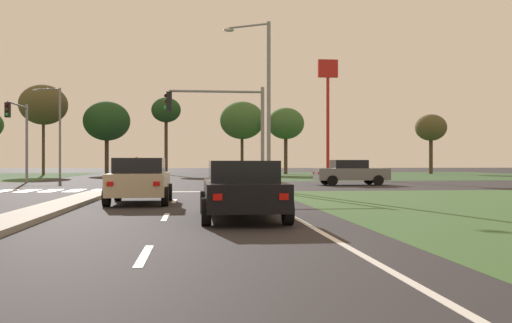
# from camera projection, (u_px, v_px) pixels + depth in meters

# --- Properties ---
(ground_plane) EXTENTS (200.00, 200.00, 0.00)m
(ground_plane) POSITION_uv_depth(u_px,v_px,m) (124.00, 186.00, 33.30)
(ground_plane) COLOR #282628
(grass_verge_far_right) EXTENTS (35.00, 35.00, 0.01)m
(grass_verge_far_right) POSITION_uv_depth(u_px,v_px,m) (391.00, 175.00, 60.42)
(grass_verge_far_right) COLOR #2D4C28
(grass_verge_far_right) RESTS_ON ground
(median_island_near) EXTENTS (1.20, 22.00, 0.14)m
(median_island_near) POSITION_uv_depth(u_px,v_px,m) (31.00, 215.00, 14.41)
(median_island_near) COLOR gray
(median_island_near) RESTS_ON ground
(median_island_far) EXTENTS (1.20, 36.00, 0.14)m
(median_island_far) POSITION_uv_depth(u_px,v_px,m) (155.00, 175.00, 58.15)
(median_island_far) COLOR gray
(median_island_far) RESTS_ON ground
(lane_dash_near) EXTENTS (0.14, 2.00, 0.01)m
(lane_dash_near) POSITION_uv_depth(u_px,v_px,m) (144.00, 255.00, 8.52)
(lane_dash_near) COLOR silver
(lane_dash_near) RESTS_ON ground
(lane_dash_second) EXTENTS (0.14, 2.00, 0.01)m
(lane_dash_second) POSITION_uv_depth(u_px,v_px,m) (166.00, 217.00, 14.48)
(lane_dash_second) COLOR silver
(lane_dash_second) RESTS_ON ground
(lane_dash_third) EXTENTS (0.14, 2.00, 0.01)m
(lane_dash_third) POSITION_uv_depth(u_px,v_px,m) (174.00, 201.00, 20.45)
(lane_dash_third) COLOR silver
(lane_dash_third) RESTS_ON ground
(edge_line_right) EXTENTS (0.14, 24.00, 0.01)m
(edge_line_right) POSITION_uv_depth(u_px,v_px,m) (284.00, 211.00, 16.15)
(edge_line_right) COLOR silver
(edge_line_right) RESTS_ON ground
(stop_bar_near) EXTENTS (6.40, 0.50, 0.01)m
(stop_bar_near) POSITION_uv_depth(u_px,v_px,m) (186.00, 192.00, 26.75)
(stop_bar_near) COLOR silver
(stop_bar_near) RESTS_ON ground
(crosswalk_bar_second) EXTENTS (0.70, 2.80, 0.01)m
(crosswalk_bar_second) POSITION_uv_depth(u_px,v_px,m) (4.00, 191.00, 27.56)
(crosswalk_bar_second) COLOR silver
(crosswalk_bar_second) RESTS_ON ground
(crosswalk_bar_third) EXTENTS (0.70, 2.80, 0.01)m
(crosswalk_bar_third) POSITION_uv_depth(u_px,v_px,m) (28.00, 191.00, 27.69)
(crosswalk_bar_third) COLOR silver
(crosswalk_bar_third) RESTS_ON ground
(crosswalk_bar_fourth) EXTENTS (0.70, 2.80, 0.01)m
(crosswalk_bar_fourth) POSITION_uv_depth(u_px,v_px,m) (51.00, 191.00, 27.81)
(crosswalk_bar_fourth) COLOR silver
(crosswalk_bar_fourth) RESTS_ON ground
(crosswalk_bar_fifth) EXTENTS (0.70, 2.80, 0.01)m
(crosswalk_bar_fifth) POSITION_uv_depth(u_px,v_px,m) (75.00, 191.00, 27.94)
(crosswalk_bar_fifth) COLOR silver
(crosswalk_bar_fifth) RESTS_ON ground
(crosswalk_bar_sixth) EXTENTS (0.70, 2.80, 0.01)m
(crosswalk_bar_sixth) POSITION_uv_depth(u_px,v_px,m) (98.00, 190.00, 28.06)
(crosswalk_bar_sixth) COLOR silver
(crosswalk_bar_sixth) RESTS_ON ground
(car_black_near) EXTENTS (2.09, 4.63, 1.48)m
(car_black_near) POSITION_uv_depth(u_px,v_px,m) (242.00, 189.00, 14.05)
(car_black_near) COLOR black
(car_black_near) RESTS_ON ground
(car_blue_second) EXTENTS (2.09, 4.41, 1.50)m
(car_blue_second) POSITION_uv_depth(u_px,v_px,m) (135.00, 168.00, 59.29)
(car_blue_second) COLOR navy
(car_blue_second) RESTS_ON ground
(car_grey_third) EXTENTS (4.54, 2.09, 1.58)m
(car_grey_third) POSITION_uv_depth(u_px,v_px,m) (351.00, 172.00, 34.69)
(car_grey_third) COLOR slate
(car_grey_third) RESTS_ON ground
(car_beige_fourth) EXTENTS (2.09, 4.19, 1.59)m
(car_beige_fourth) POSITION_uv_depth(u_px,v_px,m) (140.00, 180.00, 19.27)
(car_beige_fourth) COLOR #BCAD8E
(car_beige_fourth) RESTS_ON ground
(traffic_signal_far_left) EXTENTS (0.32, 4.34, 5.53)m
(traffic_signal_far_left) POSITION_uv_depth(u_px,v_px,m) (20.00, 127.00, 37.49)
(traffic_signal_far_left) COLOR gray
(traffic_signal_far_left) RESTS_ON ground
(traffic_signal_near_right) EXTENTS (4.96, 0.32, 5.19)m
(traffic_signal_near_right) POSITION_uv_depth(u_px,v_px,m) (225.00, 118.00, 27.36)
(traffic_signal_near_right) COLOR gray
(traffic_signal_near_right) RESTS_ON ground
(street_lamp_second) EXTENTS (2.36, 1.40, 8.68)m
(street_lamp_second) POSITION_uv_depth(u_px,v_px,m) (264.00, 95.00, 28.55)
(street_lamp_second) COLOR gray
(street_lamp_second) RESTS_ON ground
(street_lamp_third) EXTENTS (2.60, 0.40, 8.19)m
(street_lamp_third) POSITION_uv_depth(u_px,v_px,m) (57.00, 127.00, 50.29)
(street_lamp_third) COLOR gray
(street_lamp_third) RESTS_ON ground
(pedestrian_at_median) EXTENTS (0.34, 0.34, 1.73)m
(pedestrian_at_median) POSITION_uv_depth(u_px,v_px,m) (137.00, 166.00, 41.42)
(pedestrian_at_median) COLOR #232833
(pedestrian_at_median) RESTS_ON median_island_far
(fastfood_pole_sign) EXTENTS (1.80, 0.40, 10.66)m
(fastfood_pole_sign) POSITION_uv_depth(u_px,v_px,m) (328.00, 91.00, 49.70)
(fastfood_pole_sign) COLOR red
(fastfood_pole_sign) RESTS_ON ground
(treeline_second) EXTENTS (5.20, 5.20, 9.99)m
(treeline_second) POSITION_uv_depth(u_px,v_px,m) (43.00, 105.00, 60.88)
(treeline_second) COLOR #423323
(treeline_second) RESTS_ON ground
(treeline_third) EXTENTS (5.39, 5.39, 8.51)m
(treeline_third) POSITION_uv_depth(u_px,v_px,m) (107.00, 121.00, 64.34)
(treeline_third) COLOR #423323
(treeline_third) RESTS_ON ground
(treeline_fourth) EXTENTS (3.35, 3.35, 8.82)m
(treeline_fourth) POSITION_uv_depth(u_px,v_px,m) (166.00, 111.00, 63.03)
(treeline_fourth) COLOR #423323
(treeline_fourth) RESTS_ON ground
(treeline_fifth) EXTENTS (5.37, 5.37, 8.79)m
(treeline_fifth) POSITION_uv_depth(u_px,v_px,m) (242.00, 121.00, 67.03)
(treeline_fifth) COLOR #423323
(treeline_fifth) RESTS_ON ground
(treeline_sixth) EXTENTS (4.42, 4.42, 7.95)m
(treeline_sixth) POSITION_uv_depth(u_px,v_px,m) (286.00, 124.00, 66.08)
(treeline_sixth) COLOR #423323
(treeline_sixth) RESTS_ON ground
(treeline_seventh) EXTENTS (3.84, 3.84, 7.34)m
(treeline_seventh) POSITION_uv_depth(u_px,v_px,m) (431.00, 128.00, 68.12)
(treeline_seventh) COLOR #423323
(treeline_seventh) RESTS_ON ground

